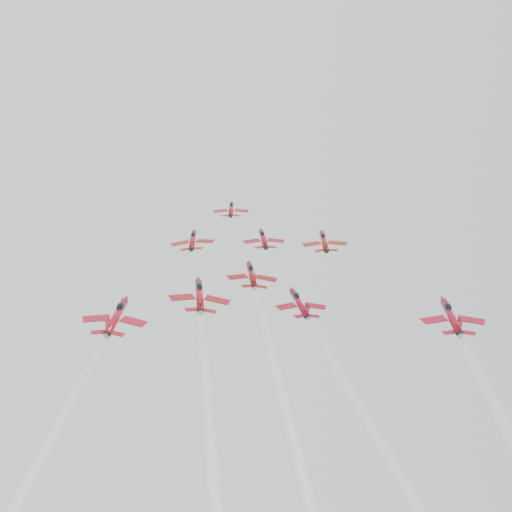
{
  "coord_description": "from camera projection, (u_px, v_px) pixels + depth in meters",
  "views": [
    {
      "loc": [
        -10.6,
        -116.12,
        136.36
      ],
      "look_at": [
        0.0,
        2.0,
        171.68
      ],
      "focal_mm": 45.0,
      "sensor_mm": 36.0,
      "label": 1
    }
  ],
  "objects": [
    {
      "name": "jet_rear_right",
      "position": [
        351.0,
        487.0,
        68.33
      ],
      "size": [
        8.71,
        73.62,
        61.88
      ],
      "rotation": [
        0.7,
        -0.06,
        0.14
      ],
      "color": "maroon"
    },
    {
      "name": "jet_center",
      "position": [
        275.0,
        437.0,
        75.14
      ],
      "size": [
        9.26,
        78.24,
        65.76
      ],
      "rotation": [
        0.7,
        0.01,
        0.07
      ],
      "color": "maroon"
    },
    {
      "name": "jet_row2_center",
      "position": [
        263.0,
        238.0,
        133.04
      ],
      "size": [
        8.79,
        10.55,
        8.77
      ],
      "rotation": [
        0.7,
        -0.05,
        -0.0
      ],
      "color": "#A00F19"
    },
    {
      "name": "jet_row2_left",
      "position": [
        193.0,
        239.0,
        130.16
      ],
      "size": [
        8.91,
        10.69,
        8.89
      ],
      "rotation": [
        0.7,
        -0.08,
        -0.12
      ],
      "color": "#A6150F"
    },
    {
      "name": "jet_lead",
      "position": [
        231.0,
        209.0,
        149.05
      ],
      "size": [
        8.49,
        10.19,
        8.48
      ],
      "rotation": [
        0.7,
        -0.01,
        -0.09
      ],
      "color": "#A70F1A"
    },
    {
      "name": "jet_row2_right",
      "position": [
        324.0,
        241.0,
        133.73
      ],
      "size": [
        9.45,
        11.33,
        9.43
      ],
      "rotation": [
        0.7,
        -0.03,
        -0.11
      ],
      "color": "maroon"
    }
  ]
}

